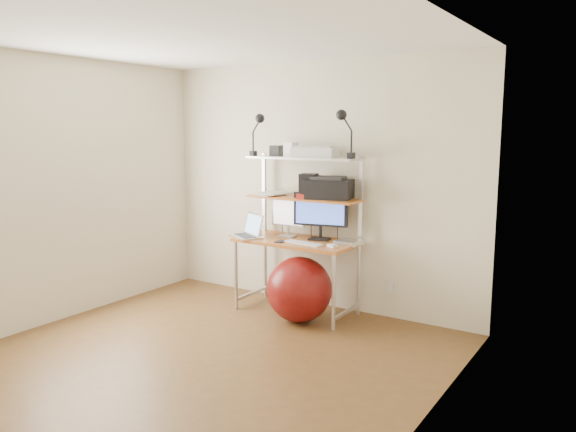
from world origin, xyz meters
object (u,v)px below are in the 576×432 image
(monitor_black, at_px, (321,212))
(laptop, at_px, (249,232))
(exercise_ball, at_px, (299,289))
(printer, at_px, (328,188))
(monitor_silver, at_px, (288,215))

(monitor_black, xyz_separation_m, laptop, (-0.67, -0.27, -0.22))
(laptop, relative_size, exercise_ball, 0.68)
(laptop, relative_size, printer, 0.83)
(printer, relative_size, exercise_ball, 0.82)
(monitor_silver, height_order, printer, printer)
(laptop, xyz_separation_m, printer, (0.74, 0.29, 0.46))
(monitor_black, bearing_deg, exercise_ball, -106.53)
(exercise_ball, bearing_deg, monitor_black, 86.93)
(laptop, bearing_deg, printer, 49.64)
(monitor_black, relative_size, laptop, 1.27)
(monitor_black, distance_m, printer, 0.25)
(laptop, height_order, printer, printer)
(monitor_silver, xyz_separation_m, laptop, (-0.32, -0.23, -0.17))
(monitor_silver, distance_m, monitor_black, 0.36)
(laptop, height_order, exercise_ball, laptop)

